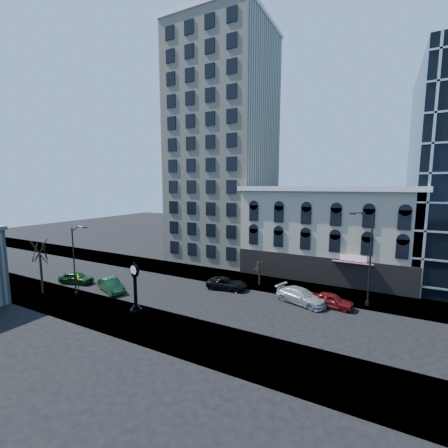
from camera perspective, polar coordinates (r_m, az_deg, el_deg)
The scene contains 16 objects.
ground at distance 35.62m, azimuth -6.03°, elevation -13.42°, with size 160.00×160.00×0.00m, color black.
sidewalk_far at distance 42.09m, azimuth 0.15°, elevation -9.99°, with size 160.00×6.00×0.12m, color gray.
sidewalk_near at distance 29.84m, azimuth -15.08°, elevation -17.78°, with size 160.00×6.00×0.12m, color gray.
cream_tower at distance 53.08m, azimuth -0.21°, elevation 14.62°, with size 15.90×15.40×42.50m.
victorian_row at distance 44.45m, azimuth 18.92°, elevation -1.60°, with size 22.60×11.19×12.50m.
street_clock at distance 31.40m, azimuth -16.54°, elevation -11.94°, with size 1.14×1.14×5.03m.
street_lamp_near at distance 37.30m, azimuth -26.24°, elevation -3.09°, with size 2.13×0.52×8.24m.
street_lamp_far at distance 33.91m, azimuth 25.09°, elevation -1.74°, with size 2.58×0.62×9.98m.
bare_tree_near at distance 40.41m, azimuth -31.75°, elevation -3.63°, with size 4.29×4.29×7.36m.
bare_tree_far at distance 38.29m, azimuth 6.81°, elevation -7.66°, with size 2.02×2.02×3.47m.
warning_sign at distance 38.84m, azimuth -26.02°, elevation -9.62°, with size 0.74×0.31×2.39m.
car_near_a at distance 43.76m, azimuth -26.32°, elevation -9.15°, with size 1.78×4.43×1.51m, color #143F1E.
car_near_b at distance 38.89m, azimuth -20.72°, elevation -10.84°, with size 1.65×4.73×1.56m, color #143F1E.
car_far_a at distance 37.32m, azimuth 0.55°, elevation -11.26°, with size 2.31×5.00×1.39m, color black.
car_far_b at distance 34.05m, azimuth 14.45°, elevation -13.16°, with size 2.27×5.58×1.62m, color #A5A8AD.
car_far_c at distance 34.02m, azimuth 19.84°, elevation -13.52°, with size 1.75×4.34×1.48m, color maroon.
Camera 1 is at (18.73, -27.54, 12.61)m, focal length 24.00 mm.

